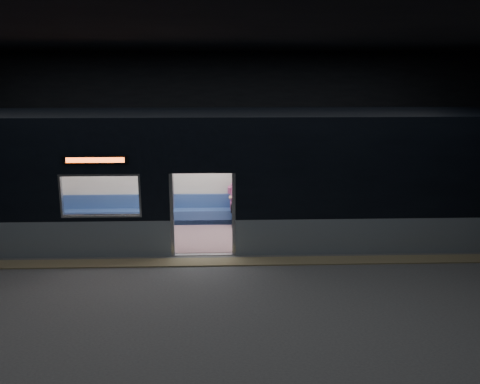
{
  "coord_description": "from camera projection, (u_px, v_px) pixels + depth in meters",
  "views": [
    {
      "loc": [
        0.48,
        -10.65,
        4.46
      ],
      "look_at": [
        0.93,
        2.3,
        1.28
      ],
      "focal_mm": 38.0,
      "sensor_mm": 36.0,
      "label": 1
    }
  ],
  "objects": [
    {
      "name": "transit_map",
      "position": [
        376.0,
        171.0,
        14.94
      ],
      "size": [
        1.02,
        0.03,
        0.66
      ],
      "primitive_type": "cube",
      "color": "white",
      "rests_on": "metro_car"
    },
    {
      "name": "tactile_strip",
      "position": [
        203.0,
        262.0,
        11.91
      ],
      "size": [
        22.8,
        0.5,
        0.03
      ],
      "primitive_type": "cube",
      "color": "#8C7F59",
      "rests_on": "station_floor"
    },
    {
      "name": "station_floor",
      "position": [
        202.0,
        272.0,
        11.38
      ],
      "size": [
        24.0,
        14.0,
        0.01
      ],
      "primitive_type": "cube",
      "color": "#47494C",
      "rests_on": "ground"
    },
    {
      "name": "metro_car",
      "position": [
        204.0,
        169.0,
        13.41
      ],
      "size": [
        18.0,
        3.04,
        3.35
      ],
      "color": "gray",
      "rests_on": "station_floor"
    },
    {
      "name": "passenger",
      "position": [
        237.0,
        197.0,
        14.66
      ],
      "size": [
        0.46,
        0.75,
        1.43
      ],
      "rotation": [
        0.0,
        0.0,
        0.15
      ],
      "color": "black",
      "rests_on": "metro_car"
    },
    {
      "name": "station_envelope",
      "position": [
        199.0,
        107.0,
        10.51
      ],
      "size": [
        24.0,
        14.0,
        5.0
      ],
      "color": "black",
      "rests_on": "station_floor"
    },
    {
      "name": "handbag",
      "position": [
        237.0,
        203.0,
        14.46
      ],
      "size": [
        0.37,
        0.35,
        0.15
      ],
      "primitive_type": "cube",
      "rotation": [
        0.0,
        0.0,
        -0.38
      ],
      "color": "black",
      "rests_on": "passenger"
    }
  ]
}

